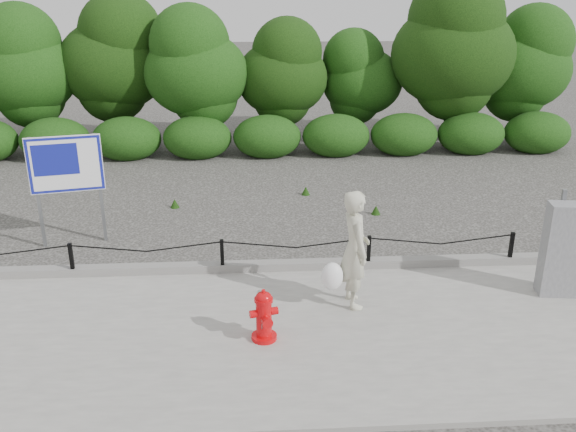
# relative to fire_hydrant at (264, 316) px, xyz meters

# --- Properties ---
(ground) EXTENTS (90.00, 90.00, 0.00)m
(ground) POSITION_rel_fire_hydrant_xyz_m (-0.65, 2.14, -0.44)
(ground) COLOR #2D2B28
(ground) RESTS_ON ground
(sidewalk) EXTENTS (14.00, 4.00, 0.08)m
(sidewalk) POSITION_rel_fire_hydrant_xyz_m (-0.65, 0.14, -0.40)
(sidewalk) COLOR gray
(sidewalk) RESTS_ON ground
(curb) EXTENTS (14.00, 0.22, 0.14)m
(curb) POSITION_rel_fire_hydrant_xyz_m (-0.65, 2.19, -0.29)
(curb) COLOR slate
(curb) RESTS_ON sidewalk
(chain_barrier) EXTENTS (10.06, 0.06, 0.60)m
(chain_barrier) POSITION_rel_fire_hydrant_xyz_m (-0.65, 2.14, 0.02)
(chain_barrier) COLOR black
(chain_barrier) RESTS_ON sidewalk
(treeline) EXTENTS (20.34, 3.79, 4.94)m
(treeline) POSITION_rel_fire_hydrant_xyz_m (-0.29, 11.04, 2.10)
(treeline) COLOR black
(treeline) RESTS_ON ground
(fire_hydrant) EXTENTS (0.43, 0.44, 0.76)m
(fire_hydrant) POSITION_rel_fire_hydrant_xyz_m (0.00, 0.00, 0.00)
(fire_hydrant) COLOR red
(fire_hydrant) RESTS_ON sidewalk
(pedestrian) EXTENTS (0.77, 0.71, 1.83)m
(pedestrian) POSITION_rel_fire_hydrant_xyz_m (1.36, 0.91, 0.53)
(pedestrian) COLOR #BDBBA2
(pedestrian) RESTS_ON sidewalk
(utility_cabinet) EXTENTS (0.61, 0.45, 1.67)m
(utility_cabinet) POSITION_rel_fire_hydrant_xyz_m (4.64, 1.05, 0.40)
(utility_cabinet) COLOR gray
(utility_cabinet) RESTS_ON sidewalk
(advertising_sign) EXTENTS (1.30, 0.36, 2.12)m
(advertising_sign) POSITION_rel_fire_hydrant_xyz_m (-3.53, 3.71, 1.05)
(advertising_sign) COLOR slate
(advertising_sign) RESTS_ON ground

